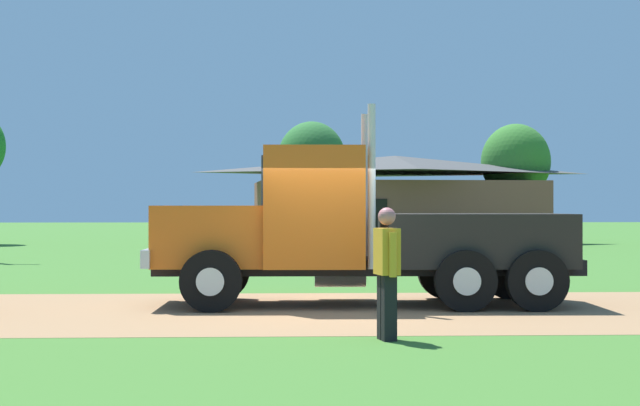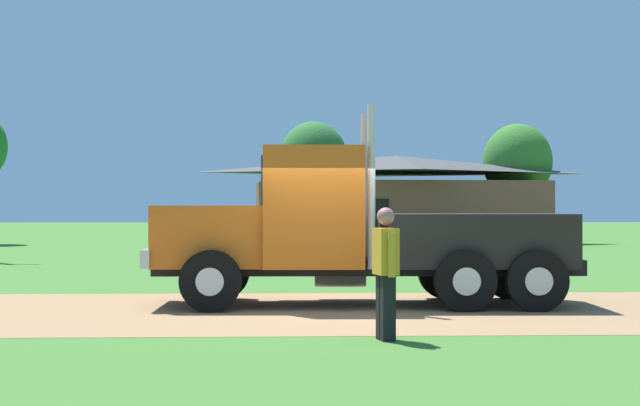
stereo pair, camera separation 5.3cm
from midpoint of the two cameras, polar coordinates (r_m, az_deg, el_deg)
ground_plane at (r=17.25m, az=0.23°, el=-6.30°), size 200.00×200.00×0.00m
dirt_track at (r=17.25m, az=0.23°, el=-6.28°), size 120.00×6.89×0.01m
truck_foreground_white at (r=18.17m, az=1.93°, el=-1.84°), size 7.94×2.89×3.64m
visitor_standing_near at (r=13.40m, az=3.81°, el=-3.78°), size 0.34×0.62×1.81m
shed_building at (r=48.27m, az=4.37°, el=0.09°), size 14.73×8.86×4.36m
tree_mid at (r=57.11m, az=-0.52°, el=2.56°), size 3.98×3.98×6.83m
tree_right at (r=50.65m, az=11.31°, el=2.34°), size 3.51×3.51×6.06m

